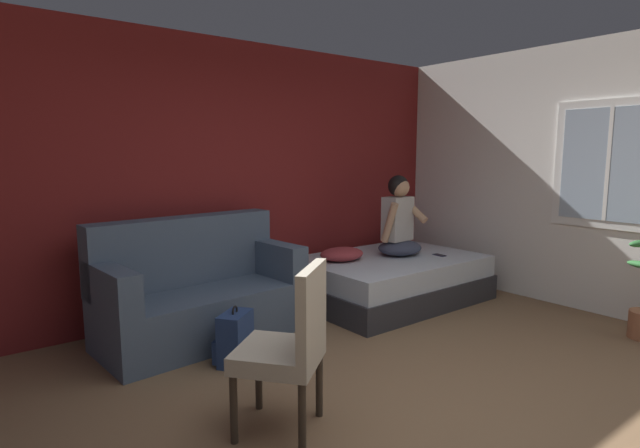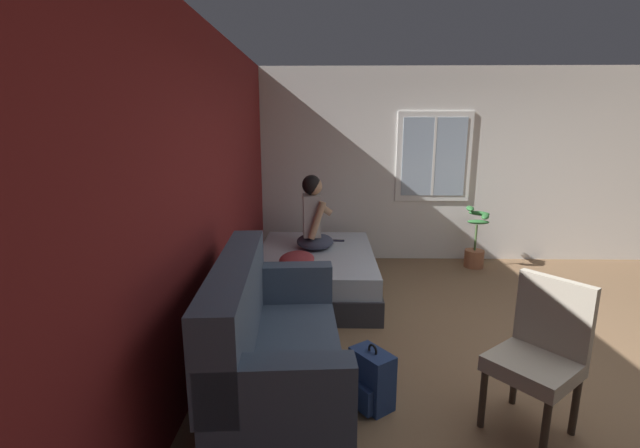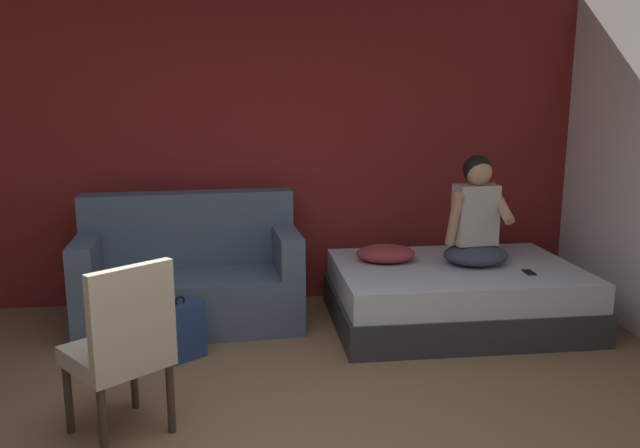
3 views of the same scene
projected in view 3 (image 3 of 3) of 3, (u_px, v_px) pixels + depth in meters
wall_back_accent at (247, 149)px, 5.47m from camera, size 10.87×0.16×2.70m
bed at (455, 294)px, 5.03m from camera, size 1.96×1.37×0.48m
couch at (191, 276)px, 4.98m from camera, size 1.76×0.94×1.04m
side_chair at (122, 344)px, 3.26m from camera, size 0.65×0.65×0.98m
person_seated at (476, 221)px, 4.96m from camera, size 0.56×0.49×0.88m
backpack at (180, 332)px, 4.35m from camera, size 0.35×0.35×0.46m
throw_pillow at (386, 253)px, 5.07m from camera, size 0.52×0.42×0.14m
cell_phone at (529, 272)px, 4.76m from camera, size 0.08×0.15×0.01m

